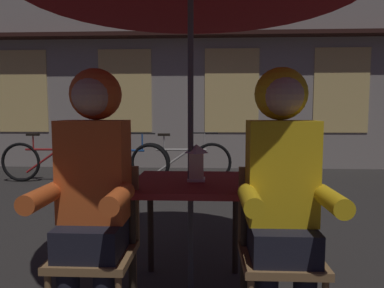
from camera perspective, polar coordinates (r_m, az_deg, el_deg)
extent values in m
cube|color=maroon|center=(2.23, -0.23, -6.45)|extent=(0.72, 0.72, 0.04)
cylinder|color=#2D2319|center=(2.08, -9.67, -18.05)|extent=(0.04, 0.04, 0.70)
cylinder|color=#2D2319|center=(2.05, 8.47, -18.43)|extent=(0.04, 0.04, 0.70)
cylinder|color=#2D2319|center=(2.65, -6.74, -12.82)|extent=(0.04, 0.04, 0.70)
cylinder|color=#2D2319|center=(2.63, 7.08, -13.01)|extent=(0.04, 0.04, 0.70)
cylinder|color=#4C4C51|center=(2.18, -0.23, 3.98)|extent=(0.04, 0.04, 2.25)
cube|color=white|center=(2.23, 0.71, -5.76)|extent=(0.11, 0.11, 0.02)
cube|color=white|center=(2.21, 0.71, -3.52)|extent=(0.09, 0.09, 0.16)
pyramid|color=white|center=(2.20, 0.71, -0.75)|extent=(0.11, 0.11, 0.06)
cube|color=olive|center=(1.98, -15.58, -17.00)|extent=(0.40, 0.40, 0.04)
cylinder|color=olive|center=(2.18, -9.37, -21.19)|extent=(0.03, 0.03, 0.41)
cylinder|color=olive|center=(2.27, -18.35, -20.27)|extent=(0.03, 0.03, 0.41)
cube|color=olive|center=(2.08, -14.13, -9.23)|extent=(0.40, 0.03, 0.42)
cube|color=olive|center=(1.93, 14.20, -17.63)|extent=(0.40, 0.40, 0.04)
cylinder|color=olive|center=(2.21, 17.75, -21.05)|extent=(0.03, 0.03, 0.41)
cylinder|color=olive|center=(2.15, 8.30, -21.60)|extent=(0.03, 0.03, 0.41)
cube|color=olive|center=(2.02, 13.29, -9.59)|extent=(0.40, 0.03, 0.42)
cube|color=black|center=(1.95, -15.66, -14.27)|extent=(0.32, 0.36, 0.16)
cube|color=#E05B23|center=(1.90, -15.53, -4.15)|extent=(0.34, 0.22, 0.52)
cylinder|color=#E05B23|center=(1.66, -11.87, -8.60)|extent=(0.09, 0.30, 0.09)
cylinder|color=#E05B23|center=(1.78, -23.26, -7.95)|extent=(0.09, 0.30, 0.09)
sphere|color=tan|center=(1.87, -15.83, 7.54)|extent=(0.21, 0.21, 0.21)
sphere|color=#E05B23|center=(1.92, -15.36, 7.79)|extent=(0.27, 0.27, 0.27)
cube|color=black|center=(1.89, 14.27, -14.83)|extent=(0.32, 0.36, 0.16)
cube|color=yellow|center=(1.84, 14.26, -4.41)|extent=(0.34, 0.22, 0.52)
cylinder|color=yellow|center=(1.70, 21.72, -8.53)|extent=(0.09, 0.30, 0.09)
cylinder|color=yellow|center=(1.62, 9.43, -8.91)|extent=(0.09, 0.30, 0.09)
sphere|color=tan|center=(1.82, 14.53, 7.65)|extent=(0.21, 0.21, 0.21)
sphere|color=yellow|center=(1.87, 14.22, 7.90)|extent=(0.27, 0.27, 0.27)
cube|color=#9E9389|center=(7.84, -2.11, 19.48)|extent=(10.00, 0.60, 6.20)
cube|color=#F4D17A|center=(8.27, -25.92, 7.69)|extent=(1.10, 0.02, 1.70)
cube|color=#F4D17A|center=(7.48, -10.79, 8.44)|extent=(1.10, 0.02, 1.70)
cube|color=#F4D17A|center=(7.30, 6.46, 8.58)|extent=(1.10, 0.02, 1.70)
cube|color=#F4D17A|center=(7.75, 23.07, 8.00)|extent=(1.10, 0.02, 1.70)
cube|color=#331914|center=(7.32, -2.41, 17.30)|extent=(9.00, 0.36, 0.08)
torus|color=black|center=(6.17, -17.53, -2.84)|extent=(0.66, 0.07, 0.66)
torus|color=black|center=(6.56, -26.03, -2.66)|extent=(0.66, 0.07, 0.66)
cylinder|color=maroon|center=(6.32, -21.98, -0.83)|extent=(0.84, 0.06, 0.04)
cylinder|color=maroon|center=(6.39, -22.93, -2.44)|extent=(0.61, 0.06, 0.44)
cylinder|color=maroon|center=(6.43, -24.36, 0.25)|extent=(0.02, 0.02, 0.24)
cube|color=black|center=(6.42, -24.41, 1.41)|extent=(0.20, 0.09, 0.04)
cylinder|color=maroon|center=(6.17, -18.70, 0.44)|extent=(0.02, 0.02, 0.28)
cylinder|color=black|center=(6.16, -18.74, 1.74)|extent=(0.44, 0.04, 0.02)
torus|color=black|center=(5.73, -6.89, -3.25)|extent=(0.66, 0.17, 0.66)
torus|color=black|center=(6.15, -15.88, -2.83)|extent=(0.66, 0.17, 0.66)
cylinder|color=#1E4C93|center=(5.89, -11.58, -0.97)|extent=(0.83, 0.19, 0.04)
cylinder|color=#1E4C93|center=(5.97, -12.62, -2.68)|extent=(0.60, 0.14, 0.44)
cylinder|color=#1E4C93|center=(6.00, -14.08, 0.24)|extent=(0.02, 0.02, 0.24)
cube|color=black|center=(5.99, -14.11, 1.48)|extent=(0.21, 0.11, 0.04)
cylinder|color=#1E4C93|center=(5.73, -8.08, 0.31)|extent=(0.02, 0.02, 0.28)
cylinder|color=black|center=(5.72, -8.09, 1.71)|extent=(0.44, 0.10, 0.02)
torus|color=black|center=(5.87, 3.24, -3.01)|extent=(0.66, 0.08, 0.66)
torus|color=black|center=(5.90, -6.72, -3.00)|extent=(0.66, 0.08, 0.66)
cylinder|color=#ADA89E|center=(5.84, -1.76, -0.93)|extent=(0.84, 0.08, 0.04)
cylinder|color=#ADA89E|center=(5.86, -2.95, -2.69)|extent=(0.61, 0.07, 0.44)
cylinder|color=#ADA89E|center=(5.84, -4.56, 0.24)|extent=(0.02, 0.02, 0.24)
cube|color=black|center=(5.83, -4.57, 1.52)|extent=(0.20, 0.09, 0.04)
cylinder|color=#ADA89E|center=(5.82, 2.05, 0.44)|extent=(0.02, 0.02, 0.28)
cylinder|color=black|center=(5.81, 2.06, 1.82)|extent=(0.44, 0.05, 0.02)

